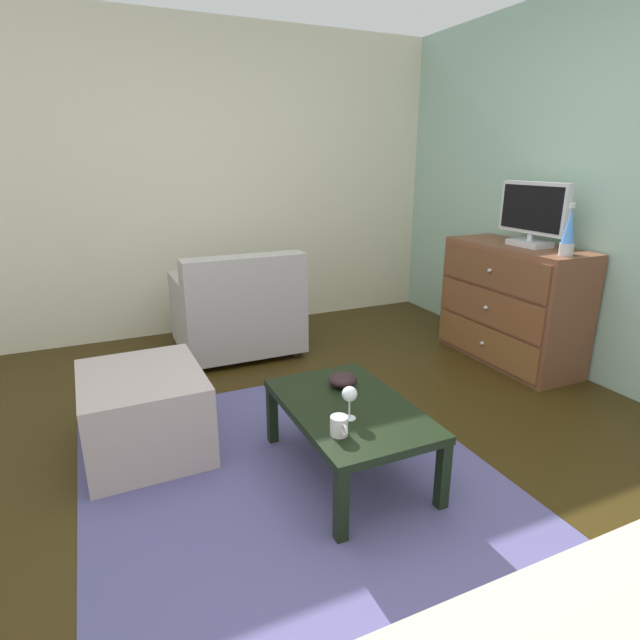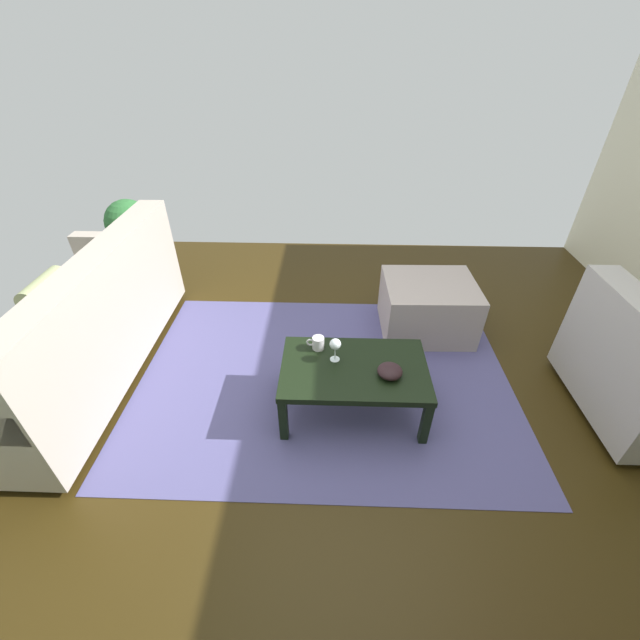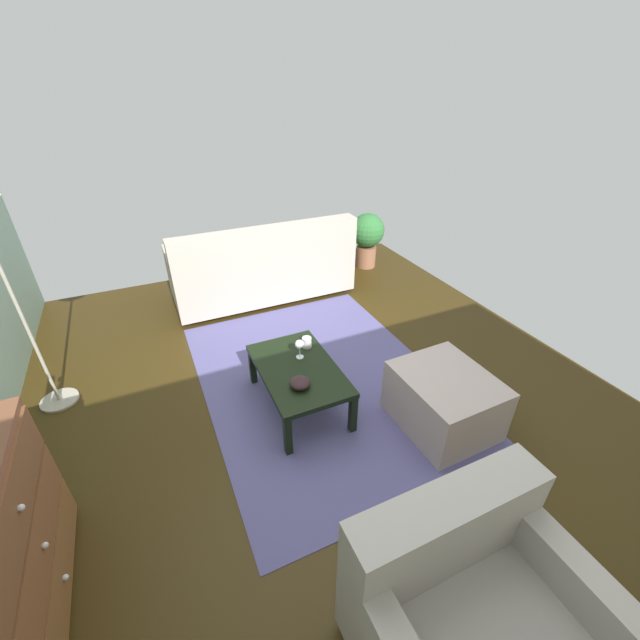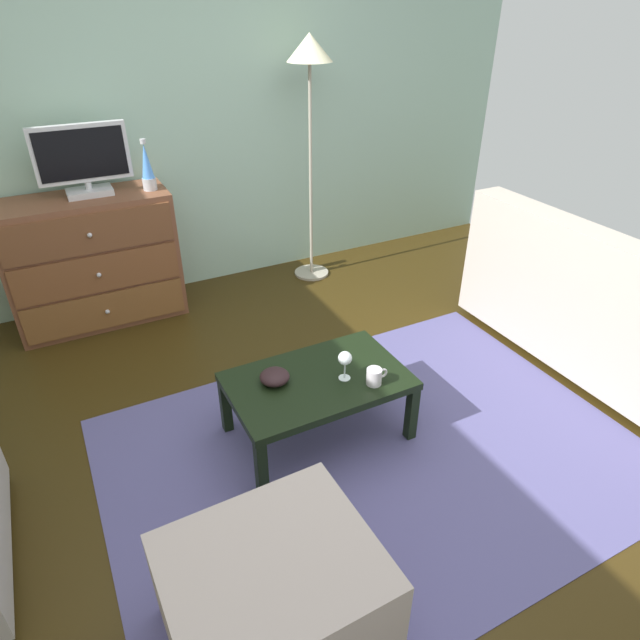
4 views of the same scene
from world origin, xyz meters
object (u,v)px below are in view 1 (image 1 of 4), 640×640
Objects in this scene: coffee_table at (349,413)px; ottoman at (144,412)px; mug at (339,426)px; dresser at (511,304)px; tv at (533,213)px; wine_glass at (350,395)px; bowl_decorative at (343,380)px; armchair at (238,311)px; lava_lamp at (569,233)px.

coffee_table is 1.08m from ottoman.
mug is at bearing -36.07° from coffee_table.
mug is at bearing -62.05° from dresser.
coffee_table is at bearing -67.95° from tv.
bowl_decorative is (-0.32, 0.13, -0.08)m from wine_glass.
bowl_decorative is (0.53, -1.74, -0.72)m from tv.
mug is at bearing 40.08° from ottoman.
armchair is at bearing 176.46° from mug.
tv is 1.96m from bowl_decorative.
wine_glass is at bearing 136.44° from mug.
tv is at bearing 112.05° from coffee_table.
dresser is 7.39× the size of bowl_decorative.
coffee_table is at bearing 54.79° from ottoman.
mug is (0.59, -1.91, -0.63)m from lava_lamp.
armchair is 1.46m from ottoman.
ottoman is (-0.74, -0.82, -0.26)m from wine_glass.
wine_glass is 1.13m from ottoman.
wine_glass is at bearing -0.65° from armchair.
bowl_decorative is at bearing 3.84° from armchair.
wine_glass reaches higher than coffee_table.
dresser is 1.82m from bowl_decorative.
wine_glass is (0.92, -1.84, 0.04)m from dresser.
tv is 0.39m from lava_lamp.
wine_glass is 0.17× the size of armchair.
dresser is 0.74m from lava_lamp.
dresser reaches higher than ottoman.
tv reaches higher than wine_glass.
lava_lamp is (0.37, -0.07, -0.08)m from tv.
wine_glass is at bearing -75.12° from lava_lamp.
dresser reaches higher than mug.
mug is 0.49m from bowl_decorative.
armchair is (-1.45, -1.78, -0.69)m from lava_lamp.
lava_lamp is at bearing 104.88° from wine_glass.
wine_glass is (0.85, -1.87, -0.64)m from tv.
ottoman is at bearing -139.92° from mug.
ottoman is at bearing -95.70° from lava_lamp.
armchair is (-1.81, -0.04, 0.02)m from coffee_table.
tv is 2.15m from wine_glass.
dresser reaches higher than coffee_table.
lava_lamp is at bearing 84.30° from ottoman.
bowl_decorative is at bearing -73.08° from tv.
wine_glass is at bearing -63.38° from dresser.
lava_lamp is (0.45, -0.04, 0.59)m from dresser.
dresser reaches higher than armchair.
lava_lamp is 2.89× the size of mug.
coffee_table is 0.98× the size of armchair.
ottoman is (-0.42, -0.95, -0.18)m from bowl_decorative.
dresser is 1.23× the size of coffee_table.
armchair is (-1.93, 0.02, -0.14)m from wine_glass.
bowl_decorative is (0.60, -1.72, -0.05)m from dresser.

